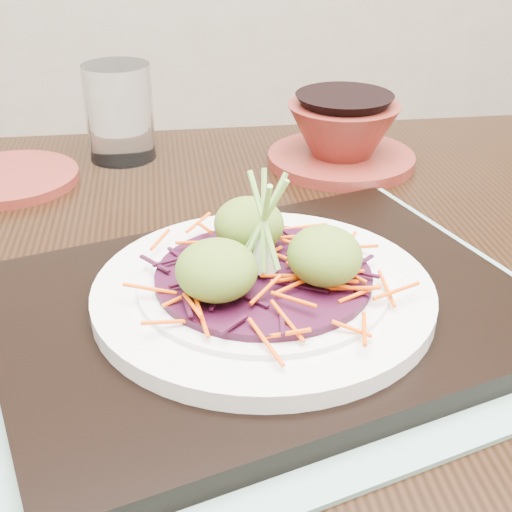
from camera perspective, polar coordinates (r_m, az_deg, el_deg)
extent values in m
cube|color=black|center=(0.59, 3.77, -4.30)|extent=(1.32, 0.97, 0.04)
cube|color=gray|center=(0.53, 0.57, -5.32)|extent=(0.49, 0.41, 0.00)
cube|color=black|center=(0.52, 0.57, -4.38)|extent=(0.42, 0.34, 0.02)
cylinder|color=silver|center=(0.51, 0.58, -2.97)|extent=(0.25, 0.25, 0.01)
cylinder|color=silver|center=(0.51, 0.59, -2.18)|extent=(0.18, 0.18, 0.01)
cylinder|color=#350A21|center=(0.51, 0.59, -1.63)|extent=(0.15, 0.15, 0.01)
ellipsoid|color=#5A7222|center=(0.47, -3.14, -1.17)|extent=(0.06, 0.06, 0.04)
ellipsoid|color=#5A7222|center=(0.49, 5.52, -0.02)|extent=(0.06, 0.06, 0.04)
ellipsoid|color=#5A7222|center=(0.53, -0.56, 2.50)|extent=(0.06, 0.06, 0.04)
cylinder|color=maroon|center=(0.81, -19.17, 5.89)|extent=(0.16, 0.16, 0.01)
cylinder|color=white|center=(0.83, -10.87, 11.22)|extent=(0.08, 0.08, 0.11)
cylinder|color=maroon|center=(0.82, 6.81, 7.73)|extent=(0.22, 0.22, 0.01)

